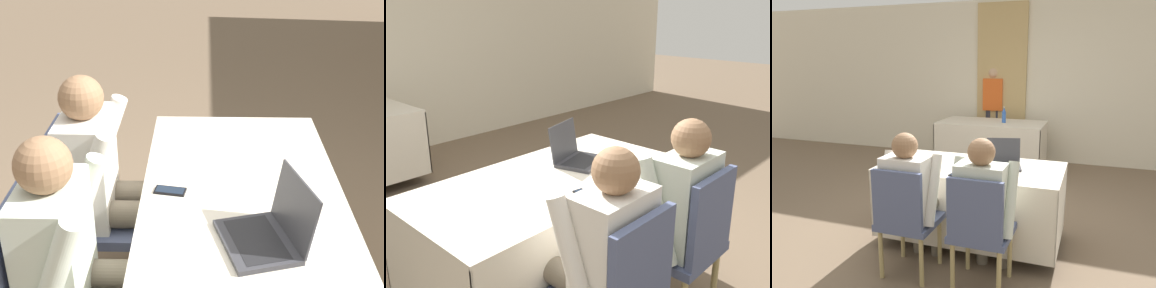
% 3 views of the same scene
% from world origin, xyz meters
% --- Properties ---
extents(conference_table_near, '(1.66, 0.84, 0.75)m').
position_xyz_m(conference_table_near, '(0.00, 0.00, 0.57)').
color(conference_table_near, beige).
rests_on(conference_table_near, ground_plane).
extents(laptop, '(0.37, 0.35, 0.25)m').
position_xyz_m(laptop, '(0.28, 0.07, 0.80)').
color(laptop, '#333338').
rests_on(laptop, conference_table_near).
extents(cell_phone, '(0.08, 0.14, 0.01)m').
position_xyz_m(cell_phone, '(-0.05, -0.30, 0.76)').
color(cell_phone, black).
rests_on(cell_phone, conference_table_near).
extents(paper_beside_laptop, '(0.24, 0.32, 0.00)m').
position_xyz_m(paper_beside_laptop, '(0.27, 0.19, 0.75)').
color(paper_beside_laptop, white).
rests_on(paper_beside_laptop, conference_table_near).
extents(chair_near_left, '(0.44, 0.44, 0.91)m').
position_xyz_m(chair_near_left, '(-0.30, -0.73, 0.51)').
color(chair_near_left, tan).
rests_on(chair_near_left, ground_plane).
extents(person_checkered_shirt, '(0.50, 0.52, 1.17)m').
position_xyz_m(person_checkered_shirt, '(-0.30, -0.62, 0.67)').
color(person_checkered_shirt, '#665B4C').
rests_on(person_checkered_shirt, ground_plane).
extents(person_white_shirt, '(0.50, 0.52, 1.17)m').
position_xyz_m(person_white_shirt, '(0.30, -0.62, 0.67)').
color(person_white_shirt, '#665B4C').
rests_on(person_white_shirt, ground_plane).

